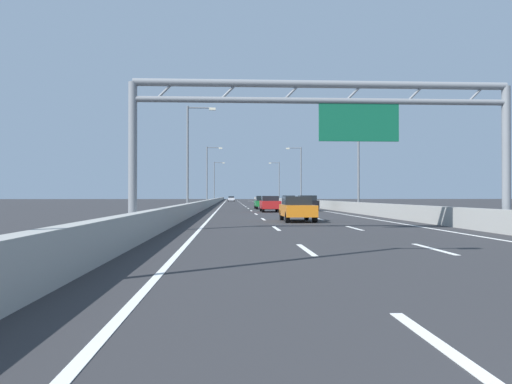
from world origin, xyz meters
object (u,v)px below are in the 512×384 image
object	(u,v)px
black_car	(307,203)
silver_car	(289,201)
streetlamp_right_distant	(278,179)
streetlamp_right_far	(300,172)
streetlamp_left_distant	(215,179)
green_car	(263,202)
white_car	(231,199)
sign_gantry	(328,116)
streetlamp_right_mid	(356,153)
red_car	(270,204)
streetlamp_left_far	(208,172)
orange_car	(297,208)
streetlamp_left_mid	(190,152)

from	to	relation	value
black_car	silver_car	bearing A→B (deg)	90.32
streetlamp_right_distant	black_car	bearing A→B (deg)	-93.08
silver_car	streetlamp_right_far	bearing A→B (deg)	77.28
streetlamp_left_distant	streetlamp_right_far	bearing A→B (deg)	-67.94
green_car	white_car	distance (m)	78.15
sign_gantry	streetlamp_right_mid	size ratio (longest dim) A/B	1.71
white_car	red_car	xyz separation A→B (m)	(3.44, -88.34, 0.04)
red_car	streetlamp_left_far	bearing A→B (deg)	101.62
silver_car	black_car	size ratio (longest dim) A/B	1.03
streetlamp_left_far	red_car	bearing A→B (deg)	-78.38
sign_gantry	streetlamp_right_distant	distance (m)	97.81
streetlamp_right_mid	streetlamp_right_far	size ratio (longest dim) A/B	1.00
black_car	streetlamp_right_distant	bearing A→B (deg)	86.92
sign_gantry	green_car	xyz separation A→B (m)	(-0.38, 35.70, -4.08)
green_car	orange_car	xyz separation A→B (m)	(0.19, -27.44, -0.00)
silver_car	white_car	world-z (taller)	silver_car
sign_gantry	streetlamp_left_far	bearing A→B (deg)	97.20
streetlamp_left_mid	silver_car	world-z (taller)	streetlamp_left_mid
white_car	streetlamp_left_distant	bearing A→B (deg)	-103.19
orange_car	green_car	bearing A→B (deg)	90.41
white_car	streetlamp_right_distant	bearing A→B (deg)	-55.58
silver_car	red_car	world-z (taller)	silver_car
streetlamp_left_mid	streetlamp_left_far	size ratio (longest dim) A/B	1.00
streetlamp_right_mid	streetlamp_left_mid	bearing A→B (deg)	180.00
streetlamp_right_mid	white_car	size ratio (longest dim) A/B	2.31
streetlamp_left_distant	silver_car	bearing A→B (deg)	-78.21
green_car	black_car	bearing A→B (deg)	-59.08
streetlamp_right_distant	red_car	xyz separation A→B (m)	(-7.68, -72.10, -4.63)
streetlamp_left_far	green_car	bearing A→B (deg)	-73.75
streetlamp_left_distant	silver_car	world-z (taller)	streetlamp_left_distant
black_car	streetlamp_right_mid	bearing A→B (deg)	-54.80
streetlamp_right_mid	streetlamp_right_distant	size ratio (longest dim) A/B	1.00
streetlamp_right_distant	orange_car	xyz separation A→B (m)	(-7.45, -89.28, -4.64)
streetlamp_left_distant	black_car	size ratio (longest dim) A/B	2.30
streetlamp_right_far	silver_car	size ratio (longest dim) A/B	2.24
streetlamp_left_mid	white_car	world-z (taller)	streetlamp_left_mid
streetlamp_left_mid	red_car	size ratio (longest dim) A/B	2.30
streetlamp_left_far	silver_car	distance (m)	20.59
streetlamp_left_mid	orange_car	world-z (taller)	streetlamp_left_mid
streetlamp_right_far	streetlamp_left_distant	world-z (taller)	same
sign_gantry	streetlamp_right_mid	bearing A→B (deg)	73.06
sign_gantry	orange_car	bearing A→B (deg)	91.28
red_car	black_car	world-z (taller)	black_car
orange_car	black_car	bearing A→B (deg)	79.73
streetlamp_right_distant	red_car	world-z (taller)	streetlamp_right_distant
streetlamp_left_far	green_car	world-z (taller)	streetlamp_left_far
black_car	white_car	bearing A→B (deg)	95.02
silver_car	orange_car	bearing A→B (deg)	-95.89
streetlamp_right_far	black_car	xyz separation A→B (m)	(-3.68, -31.62, -4.62)
orange_car	streetlamp_left_distant	bearing A→B (deg)	94.79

